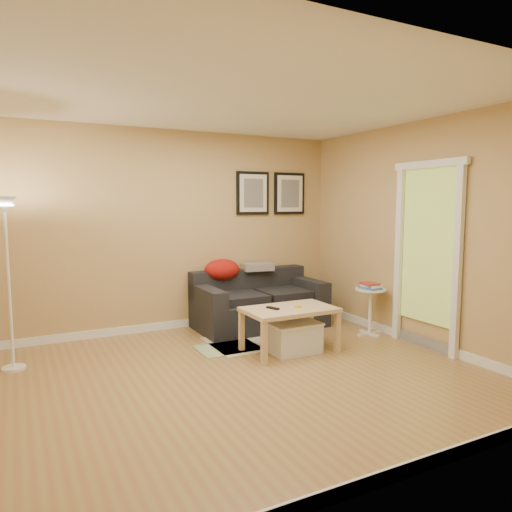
# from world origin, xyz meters

# --- Properties ---
(floor) EXTENTS (4.50, 4.50, 0.00)m
(floor) POSITION_xyz_m (0.00, 0.00, 0.00)
(floor) COLOR olive
(floor) RESTS_ON ground
(ceiling) EXTENTS (4.50, 4.50, 0.00)m
(ceiling) POSITION_xyz_m (0.00, 0.00, 2.60)
(ceiling) COLOR white
(ceiling) RESTS_ON wall_back
(wall_back) EXTENTS (4.50, 0.00, 4.50)m
(wall_back) POSITION_xyz_m (0.00, 2.00, 1.30)
(wall_back) COLOR tan
(wall_back) RESTS_ON ground
(wall_front) EXTENTS (4.50, 0.00, 4.50)m
(wall_front) POSITION_xyz_m (0.00, -2.00, 1.30)
(wall_front) COLOR tan
(wall_front) RESTS_ON ground
(wall_right) EXTENTS (0.00, 4.00, 4.00)m
(wall_right) POSITION_xyz_m (2.25, 0.00, 1.30)
(wall_right) COLOR tan
(wall_right) RESTS_ON ground
(baseboard_back) EXTENTS (4.50, 0.02, 0.10)m
(baseboard_back) POSITION_xyz_m (0.00, 1.99, 0.05)
(baseboard_back) COLOR white
(baseboard_back) RESTS_ON ground
(baseboard_front) EXTENTS (4.50, 0.02, 0.10)m
(baseboard_front) POSITION_xyz_m (0.00, -1.99, 0.05)
(baseboard_front) COLOR white
(baseboard_front) RESTS_ON ground
(baseboard_right) EXTENTS (0.02, 4.00, 0.10)m
(baseboard_right) POSITION_xyz_m (2.24, 0.00, 0.05)
(baseboard_right) COLOR white
(baseboard_right) RESTS_ON ground
(sofa) EXTENTS (1.70, 0.90, 0.75)m
(sofa) POSITION_xyz_m (0.96, 1.53, 0.38)
(sofa) COLOR black
(sofa) RESTS_ON ground
(red_throw) EXTENTS (0.48, 0.36, 0.28)m
(red_throw) POSITION_xyz_m (0.53, 1.81, 0.77)
(red_throw) COLOR #AC1B0F
(red_throw) RESTS_ON sofa
(plaid_throw) EXTENTS (0.45, 0.32, 0.10)m
(plaid_throw) POSITION_xyz_m (1.06, 1.80, 0.78)
(plaid_throw) COLOR tan
(plaid_throw) RESTS_ON sofa
(framed_print_left) EXTENTS (0.50, 0.04, 0.60)m
(framed_print_left) POSITION_xyz_m (1.08, 1.98, 1.80)
(framed_print_left) COLOR black
(framed_print_left) RESTS_ON wall_back
(framed_print_right) EXTENTS (0.50, 0.04, 0.60)m
(framed_print_right) POSITION_xyz_m (1.68, 1.98, 1.80)
(framed_print_right) COLOR black
(framed_print_right) RESTS_ON wall_back
(area_rug) EXTENTS (1.25, 0.85, 0.01)m
(area_rug) POSITION_xyz_m (0.66, 0.94, 0.01)
(area_rug) COLOR #C0BB98
(area_rug) RESTS_ON ground
(green_runner) EXTENTS (0.70, 0.50, 0.01)m
(green_runner) POSITION_xyz_m (0.19, 0.85, 0.01)
(green_runner) COLOR #668C4C
(green_runner) RESTS_ON ground
(coffee_table) EXTENTS (1.13, 0.87, 0.50)m
(coffee_table) POSITION_xyz_m (0.75, 0.43, 0.25)
(coffee_table) COLOR #D1B17F
(coffee_table) RESTS_ON ground
(remote_control) EXTENTS (0.10, 0.17, 0.02)m
(remote_control) POSITION_xyz_m (0.56, 0.46, 0.51)
(remote_control) COLOR black
(remote_control) RESTS_ON coffee_table
(tape_roll) EXTENTS (0.07, 0.07, 0.03)m
(tape_roll) POSITION_xyz_m (0.83, 0.38, 0.52)
(tape_roll) COLOR yellow
(tape_roll) RESTS_ON coffee_table
(storage_bin) EXTENTS (0.56, 0.41, 0.35)m
(storage_bin) POSITION_xyz_m (0.79, 0.40, 0.17)
(storage_bin) COLOR white
(storage_bin) RESTS_ON ground
(side_table) EXTENTS (0.39, 0.39, 0.59)m
(side_table) POSITION_xyz_m (2.02, 0.56, 0.30)
(side_table) COLOR white
(side_table) RESTS_ON ground
(book_stack) EXTENTS (0.19, 0.25, 0.08)m
(book_stack) POSITION_xyz_m (2.00, 0.54, 0.63)
(book_stack) COLOR #355DA0
(book_stack) RESTS_ON side_table
(floor_lamp) EXTENTS (0.22, 0.22, 1.73)m
(floor_lamp) POSITION_xyz_m (-2.00, 1.21, 0.82)
(floor_lamp) COLOR white
(floor_lamp) RESTS_ON ground
(doorway) EXTENTS (0.12, 1.01, 2.13)m
(doorway) POSITION_xyz_m (2.20, -0.15, 1.02)
(doorway) COLOR white
(doorway) RESTS_ON ground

